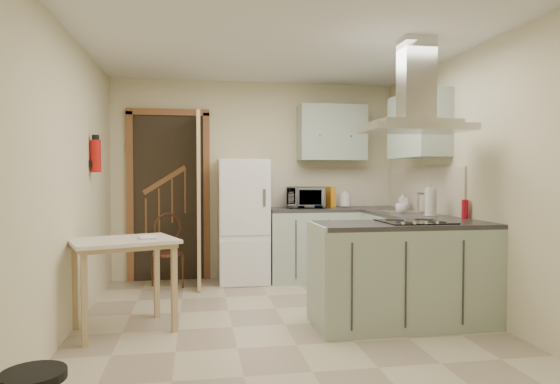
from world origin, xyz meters
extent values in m
plane|color=#C0B495|center=(0.00, 0.00, 0.00)|extent=(4.20, 4.20, 0.00)
plane|color=silver|center=(0.00, 0.00, 2.50)|extent=(4.20, 4.20, 0.00)
plane|color=beige|center=(0.00, 2.10, 1.25)|extent=(3.60, 0.00, 3.60)
plane|color=beige|center=(-1.80, 0.00, 1.25)|extent=(0.00, 4.20, 4.20)
plane|color=beige|center=(1.80, 0.00, 1.25)|extent=(0.00, 4.20, 4.20)
cube|color=brown|center=(-1.10, 2.07, 1.05)|extent=(1.10, 0.12, 2.10)
cube|color=white|center=(-0.20, 1.80, 0.75)|extent=(0.60, 0.60, 1.50)
cube|color=#9EB2A0|center=(0.66, 1.80, 0.45)|extent=(1.08, 0.60, 0.90)
cube|color=#9EB2A0|center=(1.50, 1.12, 0.45)|extent=(0.60, 1.95, 0.90)
cube|color=beige|center=(0.96, 2.09, 1.15)|extent=(1.68, 0.02, 0.50)
cube|color=#9EB2A0|center=(0.95, 1.93, 1.85)|extent=(0.85, 0.35, 0.70)
cube|color=#9EB2A0|center=(1.62, 0.85, 1.85)|extent=(0.35, 0.90, 0.70)
cube|color=#9EB2A0|center=(1.02, -0.18, 0.45)|extent=(1.55, 0.65, 0.90)
cube|color=black|center=(1.12, -0.18, 0.91)|extent=(0.58, 0.50, 0.01)
cube|color=silver|center=(1.12, -0.18, 1.72)|extent=(0.90, 0.55, 0.10)
cube|color=silver|center=(1.50, 0.95, 0.91)|extent=(0.45, 0.40, 0.01)
cylinder|color=#B2140F|center=(-1.74, 0.90, 1.50)|extent=(0.10, 0.10, 0.32)
cube|color=#DDA788|center=(-1.37, 0.06, 0.39)|extent=(0.99, 0.87, 0.78)
cube|color=#431916|center=(-1.10, 1.66, 0.39)|extent=(0.45, 0.45, 0.78)
imported|color=black|center=(0.59, 1.84, 1.03)|extent=(0.52, 0.39, 0.26)
cylinder|color=silver|center=(1.10, 1.81, 1.00)|extent=(0.16, 0.16, 0.21)
cube|color=orange|center=(0.94, 1.93, 1.03)|extent=(0.09, 0.18, 0.26)
imported|color=#B3B5C0|center=(1.64, 1.29, 1.01)|extent=(0.11, 0.12, 0.21)
cylinder|color=silver|center=(1.56, 0.40, 1.05)|extent=(0.14, 0.14, 0.30)
imported|color=silver|center=(1.42, 0.79, 0.95)|extent=(0.16, 0.16, 0.11)
cylinder|color=red|center=(1.75, 0.09, 0.99)|extent=(0.08, 0.08, 0.18)
imported|color=#A44336|center=(-1.24, 0.07, 0.82)|extent=(0.18, 0.22, 0.09)
camera|label=1|loc=(-0.76, -4.27, 1.32)|focal=32.00mm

